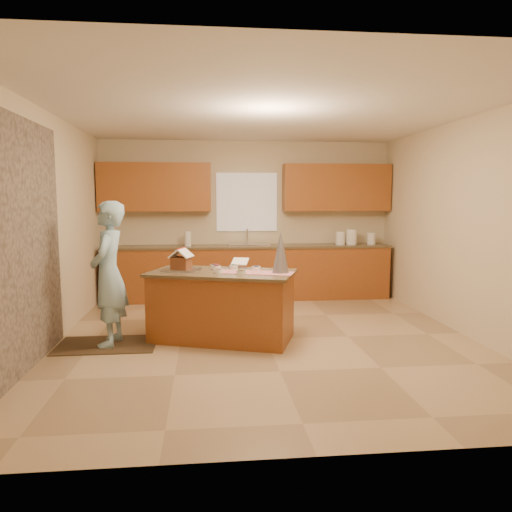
% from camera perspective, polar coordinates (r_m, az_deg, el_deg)
% --- Properties ---
extents(floor, '(5.50, 5.50, 0.00)m').
position_cam_1_polar(floor, '(6.02, 1.16, -9.72)').
color(floor, tan).
rests_on(floor, ground).
extents(ceiling, '(5.50, 5.50, 0.00)m').
position_cam_1_polar(ceiling, '(5.86, 1.23, 16.53)').
color(ceiling, silver).
rests_on(ceiling, floor).
extents(wall_back, '(5.50, 5.50, 0.00)m').
position_cam_1_polar(wall_back, '(8.51, -1.11, 4.33)').
color(wall_back, beige).
rests_on(wall_back, floor).
extents(wall_front, '(5.50, 5.50, 0.00)m').
position_cam_1_polar(wall_front, '(3.08, 7.55, 0.17)').
color(wall_front, beige).
rests_on(wall_front, floor).
extents(wall_left, '(5.50, 5.50, 0.00)m').
position_cam_1_polar(wall_left, '(6.01, -23.23, 2.82)').
color(wall_left, beige).
rests_on(wall_left, floor).
extents(wall_right, '(5.50, 5.50, 0.00)m').
position_cam_1_polar(wall_right, '(6.58, 23.38, 3.10)').
color(wall_right, beige).
rests_on(wall_right, floor).
extents(stone_accent, '(0.00, 2.50, 2.50)m').
position_cam_1_polar(stone_accent, '(5.25, -25.54, 1.14)').
color(stone_accent, gray).
rests_on(stone_accent, wall_left).
extents(window_curtain, '(1.05, 0.03, 1.00)m').
position_cam_1_polar(window_curtain, '(8.48, -1.10, 6.35)').
color(window_curtain, white).
rests_on(window_curtain, wall_back).
extents(back_counter_base, '(4.80, 0.60, 0.88)m').
position_cam_1_polar(back_counter_base, '(8.30, -0.92, -2.04)').
color(back_counter_base, brown).
rests_on(back_counter_base, floor).
extents(back_counter_top, '(4.85, 0.63, 0.04)m').
position_cam_1_polar(back_counter_top, '(8.25, -0.93, 1.12)').
color(back_counter_top, brown).
rests_on(back_counter_top, back_counter_base).
extents(upper_cabinet_left, '(1.85, 0.35, 0.80)m').
position_cam_1_polar(upper_cabinet_left, '(8.34, -11.79, 7.92)').
color(upper_cabinet_left, '#9D4E21').
rests_on(upper_cabinet_left, wall_back).
extents(upper_cabinet_right, '(1.85, 0.35, 0.80)m').
position_cam_1_polar(upper_cabinet_right, '(8.60, 9.43, 7.93)').
color(upper_cabinet_right, '#9D4E21').
rests_on(upper_cabinet_right, wall_back).
extents(sink, '(0.70, 0.45, 0.12)m').
position_cam_1_polar(sink, '(8.25, -0.93, 1.05)').
color(sink, silver).
rests_on(sink, back_counter_top).
extents(faucet, '(0.03, 0.03, 0.28)m').
position_cam_1_polar(faucet, '(8.41, -1.04, 2.32)').
color(faucet, silver).
rests_on(faucet, back_counter_top).
extents(island_base, '(1.81, 1.30, 0.80)m').
position_cam_1_polar(island_base, '(5.92, -4.00, -6.01)').
color(island_base, brown).
rests_on(island_base, floor).
extents(island_top, '(1.90, 1.40, 0.04)m').
position_cam_1_polar(island_top, '(5.84, -4.04, -2.01)').
color(island_top, brown).
rests_on(island_top, island_base).
extents(table_runner, '(0.96, 0.60, 0.01)m').
position_cam_1_polar(table_runner, '(5.73, -0.13, -1.95)').
color(table_runner, '#AB0C1D').
rests_on(table_runner, island_top).
extents(baking_tray, '(0.49, 0.43, 0.02)m').
position_cam_1_polar(baking_tray, '(5.96, -8.76, -1.61)').
color(baking_tray, silver).
rests_on(baking_tray, island_top).
extents(cookbook, '(0.24, 0.21, 0.09)m').
position_cam_1_polar(cookbook, '(6.12, -1.88, -0.66)').
color(cookbook, white).
rests_on(cookbook, island_top).
extents(tinsel_tree, '(0.25, 0.25, 0.50)m').
position_cam_1_polar(tinsel_tree, '(5.69, 2.91, 0.48)').
color(tinsel_tree, '#B1AFBB').
rests_on(tinsel_tree, island_top).
extents(rug, '(1.13, 0.74, 0.01)m').
position_cam_1_polar(rug, '(6.02, -17.12, -9.93)').
color(rug, black).
rests_on(rug, floor).
extents(boy, '(0.45, 0.64, 1.67)m').
position_cam_1_polar(boy, '(5.84, -16.92, -2.00)').
color(boy, '#92BDD0').
rests_on(boy, rug).
extents(canister_a, '(0.16, 0.16, 0.22)m').
position_cam_1_polar(canister_a, '(8.53, 9.88, 2.09)').
color(canister_a, white).
rests_on(canister_a, back_counter_top).
extents(canister_b, '(0.18, 0.18, 0.26)m').
position_cam_1_polar(canister_b, '(8.58, 11.18, 2.23)').
color(canister_b, white).
rests_on(canister_b, back_counter_top).
extents(canister_c, '(0.14, 0.14, 0.20)m').
position_cam_1_polar(canister_c, '(8.69, 13.40, 2.03)').
color(canister_c, white).
rests_on(canister_c, back_counter_top).
extents(paper_towel, '(0.11, 0.11, 0.24)m').
position_cam_1_polar(paper_towel, '(8.21, -8.04, 2.02)').
color(paper_towel, white).
rests_on(paper_towel, back_counter_top).
extents(gingerbread_house, '(0.32, 0.32, 0.26)m').
position_cam_1_polar(gingerbread_house, '(5.95, -8.78, -0.60)').
color(gingerbread_house, brown).
rests_on(gingerbread_house, baking_tray).
extents(candy_bowls, '(0.61, 0.64, 0.05)m').
position_cam_1_polar(candy_bowls, '(5.89, -3.08, -1.50)').
color(candy_bowls, gold).
rests_on(candy_bowls, island_top).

